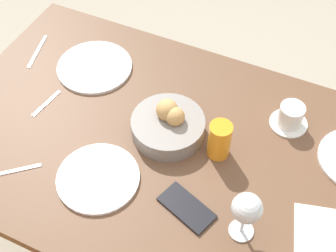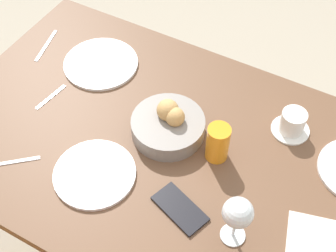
# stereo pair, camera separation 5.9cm
# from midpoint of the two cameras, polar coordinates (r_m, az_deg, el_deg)

# --- Properties ---
(dining_table) EXTENTS (1.48, 0.85, 0.76)m
(dining_table) POSITION_cam_midpoint_polar(r_m,az_deg,el_deg) (1.42, 0.89, -5.59)
(dining_table) COLOR brown
(dining_table) RESTS_ON ground_plane
(bread_basket) EXTENTS (0.21, 0.21, 0.11)m
(bread_basket) POSITION_cam_midpoint_polar(r_m,az_deg,el_deg) (1.35, -1.20, 0.15)
(bread_basket) COLOR gray
(bread_basket) RESTS_ON dining_table
(plate_near_right) EXTENTS (0.25, 0.25, 0.01)m
(plate_near_right) POSITION_cam_midpoint_polar(r_m,az_deg,el_deg) (1.58, -10.00, 7.09)
(plate_near_right) COLOR white
(plate_near_right) RESTS_ON dining_table
(plate_far_center) EXTENTS (0.23, 0.23, 0.01)m
(plate_far_center) POSITION_cam_midpoint_polar(r_m,az_deg,el_deg) (1.30, -9.81, -6.30)
(plate_far_center) COLOR white
(plate_far_center) RESTS_ON dining_table
(juice_glass) EXTENTS (0.06, 0.06, 0.12)m
(juice_glass) POSITION_cam_midpoint_polar(r_m,az_deg,el_deg) (1.29, 5.00, -1.75)
(juice_glass) COLOR orange
(juice_glass) RESTS_ON dining_table
(wine_glass) EXTENTS (0.08, 0.08, 0.16)m
(wine_glass) POSITION_cam_midpoint_polar(r_m,az_deg,el_deg) (1.12, 8.08, -10.08)
(wine_glass) COLOR silver
(wine_glass) RESTS_ON dining_table
(coffee_cup) EXTENTS (0.11, 0.11, 0.08)m
(coffee_cup) POSITION_cam_midpoint_polar(r_m,az_deg,el_deg) (1.41, 13.55, 1.10)
(coffee_cup) COLOR white
(coffee_cup) RESTS_ON dining_table
(fork_silver) EXTENTS (0.05, 0.16, 0.00)m
(fork_silver) POSITION_cam_midpoint_polar(r_m,az_deg,el_deg) (1.69, -16.61, 8.70)
(fork_silver) COLOR #B7B7BC
(fork_silver) RESTS_ON dining_table
(knife_silver) EXTENTS (0.13, 0.12, 0.00)m
(knife_silver) POSITION_cam_midpoint_polar(r_m,az_deg,el_deg) (1.38, -19.73, -5.27)
(knife_silver) COLOR #B7B7BC
(knife_silver) RESTS_ON dining_table
(spoon_coffee) EXTENTS (0.03, 0.12, 0.00)m
(spoon_coffee) POSITION_cam_midpoint_polar(r_m,az_deg,el_deg) (1.51, -15.67, 2.66)
(spoon_coffee) COLOR #B7B7BC
(spoon_coffee) RESTS_ON dining_table
(napkin) EXTENTS (0.21, 0.21, 0.00)m
(napkin) POSITION_cam_midpoint_polar(r_m,az_deg,el_deg) (1.26, 17.70, -12.91)
(napkin) COLOR silver
(napkin) RESTS_ON dining_table
(cell_phone) EXTENTS (0.17, 0.12, 0.01)m
(cell_phone) POSITION_cam_midpoint_polar(r_m,az_deg,el_deg) (1.24, 0.90, -9.96)
(cell_phone) COLOR black
(cell_phone) RESTS_ON dining_table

